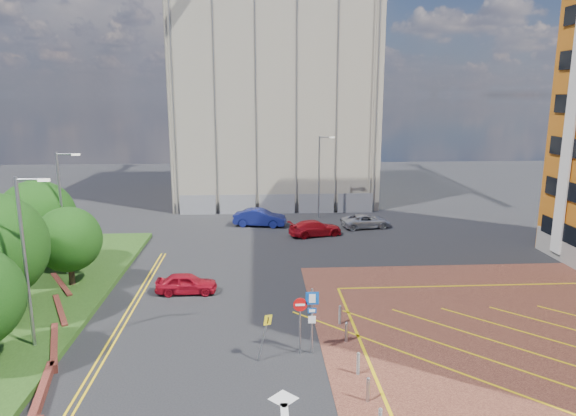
{
  "coord_description": "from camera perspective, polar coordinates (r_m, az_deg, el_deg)",
  "views": [
    {
      "loc": [
        -1.89,
        -20.84,
        11.8
      ],
      "look_at": [
        -0.44,
        3.71,
        6.37
      ],
      "focal_mm": 32.0,
      "sensor_mm": 36.0,
      "label": 1
    }
  ],
  "objects": [
    {
      "name": "tree_c",
      "position": [
        34.05,
        -23.22,
        -3.23
      ],
      "size": [
        4.0,
        4.0,
        4.9
      ],
      "color": "#3D2B1C",
      "rests_on": "grass_bed"
    },
    {
      "name": "warning_sign",
      "position": [
        23.65,
        -2.59,
        -13.58
      ],
      "size": [
        0.72,
        0.41,
        2.25
      ],
      "color": "#9EA0A8",
      "rests_on": "ground"
    },
    {
      "name": "construction_building",
      "position": [
        60.87,
        -1.63,
        11.69
      ],
      "size": [
        21.2,
        19.2,
        22.0
      ],
      "primitive_type": "cube",
      "color": "gray",
      "rests_on": "ground"
    },
    {
      "name": "lamp_back",
      "position": [
        49.76,
        3.56,
        3.82
      ],
      "size": [
        1.53,
        0.16,
        8.0
      ],
      "color": "#9EA0A8",
      "rests_on": "ground"
    },
    {
      "name": "tree_d",
      "position": [
        37.7,
        -26.09,
        -0.99
      ],
      "size": [
        5.0,
        5.0,
        6.08
      ],
      "color": "#3D2B1C",
      "rests_on": "grass_bed"
    },
    {
      "name": "car_silver_back",
      "position": [
        47.07,
        8.63,
        -1.44
      ],
      "size": [
        4.73,
        2.76,
        1.24
      ],
      "primitive_type": "imported",
      "rotation": [
        0.0,
        0.0,
        1.74
      ],
      "color": "#AEAFB5",
      "rests_on": "ground"
    },
    {
      "name": "lamp_left_near",
      "position": [
        26.14,
        -27.07,
        -4.81
      ],
      "size": [
        1.53,
        0.16,
        8.0
      ],
      "color": "#9EA0A8",
      "rests_on": "grass_bed"
    },
    {
      "name": "ground",
      "position": [
        24.02,
        1.65,
        -16.98
      ],
      "size": [
        140.0,
        140.0,
        0.0
      ],
      "primitive_type": "plane",
      "color": "black",
      "rests_on": "ground"
    },
    {
      "name": "bollard_row",
      "position": [
        22.66,
        8.14,
        -17.69
      ],
      "size": [
        0.14,
        11.14,
        0.9
      ],
      "color": "#9EA0A8",
      "rests_on": "forecourt"
    },
    {
      "name": "car_blue_back",
      "position": [
        47.19,
        -3.16,
        -1.07
      ],
      "size": [
        4.99,
        2.54,
        1.57
      ],
      "primitive_type": "imported",
      "rotation": [
        0.0,
        0.0,
        1.38
      ],
      "color": "navy",
      "rests_on": "ground"
    },
    {
      "name": "sign_cluster",
      "position": [
        24.04,
        2.19,
        -11.74
      ],
      "size": [
        1.17,
        0.12,
        3.2
      ],
      "color": "#9EA0A8",
      "rests_on": "ground"
    },
    {
      "name": "construction_fence",
      "position": [
        52.05,
        -0.12,
        0.47
      ],
      "size": [
        21.6,
        0.06,
        2.0
      ],
      "primitive_type": "cube",
      "color": "gray",
      "rests_on": "ground"
    },
    {
      "name": "car_red_left",
      "position": [
        32.06,
        -11.22,
        -8.21
      ],
      "size": [
        3.68,
        1.5,
        1.25
      ],
      "primitive_type": "imported",
      "rotation": [
        0.0,
        0.0,
        1.56
      ],
      "color": "#AA0E1F",
      "rests_on": "ground"
    },
    {
      "name": "lamp_left_far",
      "position": [
        35.86,
        -23.75,
        -0.11
      ],
      "size": [
        1.53,
        0.16,
        8.0
      ],
      "color": "#9EA0A8",
      "rests_on": "grass_bed"
    },
    {
      "name": "retaining_wall",
      "position": [
        27.46,
        -24.91,
        -13.78
      ],
      "size": [
        6.06,
        20.33,
        0.4
      ],
      "color": "brown",
      "rests_on": "ground"
    },
    {
      "name": "car_red_back",
      "position": [
        43.97,
        3.05,
        -2.24
      ],
      "size": [
        4.9,
        2.98,
        1.33
      ],
      "primitive_type": "imported",
      "rotation": [
        0.0,
        0.0,
        1.83
      ],
      "color": "#A60E17",
      "rests_on": "ground"
    }
  ]
}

